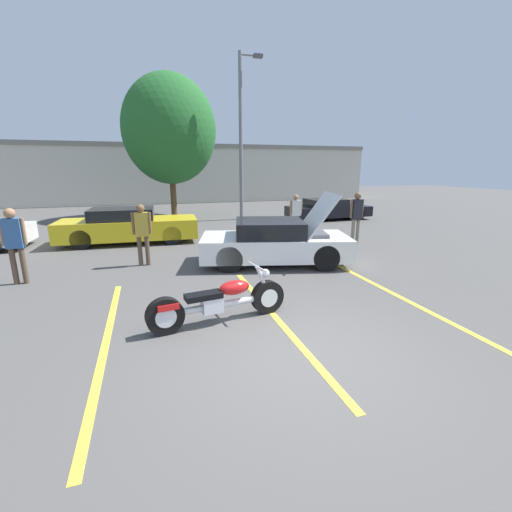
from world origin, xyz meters
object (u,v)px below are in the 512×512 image
(show_car_hood_open, at_px, (276,242))
(spectator_near_motorcycle, at_px, (357,213))
(parked_car_right_row, at_px, (328,209))
(spectator_far_lot, at_px, (14,239))
(parked_car_mid_row, at_px, (128,226))
(tree_background, at_px, (169,130))
(spectator_midground, at_px, (296,212))
(light_pole, at_px, (242,132))
(motorcycle, at_px, (219,302))
(spectator_by_show_car, at_px, (142,229))

(show_car_hood_open, bearing_deg, spectator_near_motorcycle, 37.48)
(parked_car_right_row, height_order, spectator_far_lot, spectator_far_lot)
(parked_car_mid_row, bearing_deg, tree_background, 75.29)
(show_car_hood_open, xyz_separation_m, spectator_midground, (2.25, 3.70, 0.35))
(spectator_midground, xyz_separation_m, spectator_far_lot, (-8.63, -3.57, 0.11))
(spectator_far_lot, bearing_deg, spectator_near_motorcycle, 7.90)
(light_pole, xyz_separation_m, show_car_hood_open, (-1.40, -8.62, -3.79))
(spectator_near_motorcycle, relative_size, spectator_midground, 1.13)
(parked_car_mid_row, distance_m, spectator_near_motorcycle, 8.21)
(spectator_midground, bearing_deg, spectator_near_motorcycle, -57.99)
(light_pole, bearing_deg, motorcycle, -107.21)
(tree_background, xyz_separation_m, spectator_midground, (4.24, -7.19, -3.65))
(motorcycle, relative_size, parked_car_mid_row, 0.52)
(tree_background, bearing_deg, spectator_by_show_car, -99.11)
(tree_background, relative_size, parked_car_mid_row, 1.53)
(tree_background, relative_size, spectator_near_motorcycle, 4.05)
(parked_car_right_row, height_order, spectator_by_show_car, spectator_by_show_car)
(tree_background, height_order, spectator_by_show_car, tree_background)
(show_car_hood_open, bearing_deg, spectator_by_show_car, -179.57)
(tree_background, xyz_separation_m, spectator_near_motorcycle, (5.61, -9.37, -3.50))
(tree_background, height_order, parked_car_right_row, tree_background)
(show_car_hood_open, bearing_deg, spectator_far_lot, -166.48)
(spectator_midground, distance_m, spectator_far_lot, 9.34)
(spectator_near_motorcycle, bearing_deg, spectator_far_lot, -172.10)
(spectator_far_lot, bearing_deg, tree_background, 67.80)
(spectator_far_lot, bearing_deg, light_pole, 47.48)
(parked_car_mid_row, xyz_separation_m, spectator_by_show_car, (0.54, -3.30, 0.41))
(parked_car_mid_row, distance_m, spectator_far_lot, 4.69)
(show_car_hood_open, relative_size, spectator_by_show_car, 2.60)
(tree_background, xyz_separation_m, spectator_by_show_car, (-1.60, -9.98, -3.59))
(show_car_hood_open, distance_m, parked_car_right_row, 9.16)
(spectator_midground, height_order, spectator_far_lot, spectator_far_lot)
(light_pole, relative_size, show_car_hood_open, 1.81)
(spectator_by_show_car, distance_m, spectator_midground, 6.47)
(light_pole, xyz_separation_m, motorcycle, (-3.71, -11.97, -4.01))
(parked_car_mid_row, bearing_deg, light_pole, 41.57)
(show_car_hood_open, distance_m, spectator_midground, 4.35)
(tree_background, height_order, spectator_far_lot, tree_background)
(spectator_midground, bearing_deg, spectator_far_lot, -157.53)
(show_car_hood_open, relative_size, spectator_near_motorcycle, 2.42)
(tree_background, bearing_deg, spectator_midground, -59.47)
(spectator_midground, bearing_deg, show_car_hood_open, -121.31)
(parked_car_right_row, relative_size, spectator_by_show_car, 2.52)
(motorcycle, distance_m, parked_car_mid_row, 7.79)
(light_pole, distance_m, spectator_far_lot, 11.98)
(motorcycle, distance_m, spectator_far_lot, 5.40)
(tree_background, height_order, motorcycle, tree_background)
(show_car_hood_open, bearing_deg, parked_car_right_row, 66.58)
(motorcycle, bearing_deg, tree_background, 79.49)
(parked_car_mid_row, height_order, spectator_midground, spectator_midground)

